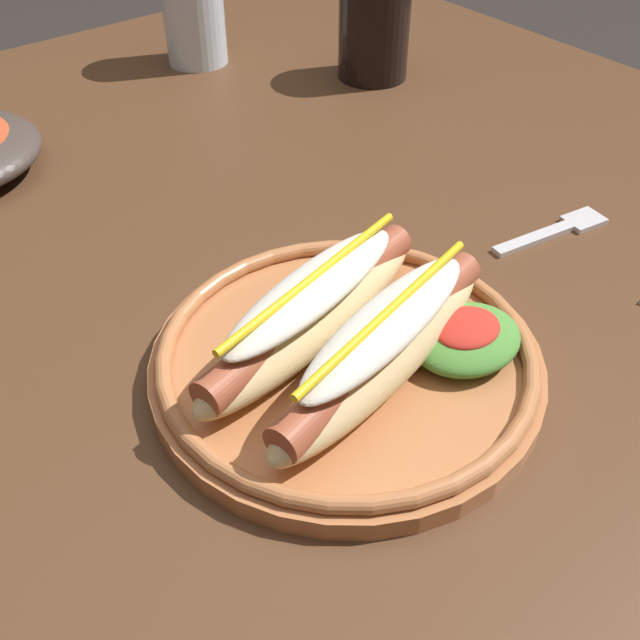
# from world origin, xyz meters

# --- Properties ---
(ground_plane) EXTENTS (8.00, 8.00, 0.00)m
(ground_plane) POSITION_xyz_m (0.00, 0.00, 0.00)
(ground_plane) COLOR #2D2826
(dining_table) EXTENTS (1.14, 1.07, 0.74)m
(dining_table) POSITION_xyz_m (0.00, 0.00, 0.64)
(dining_table) COLOR #51331E
(dining_table) RESTS_ON ground_plane
(hot_dog_plate) EXTENTS (0.28, 0.28, 0.08)m
(hot_dog_plate) POSITION_xyz_m (-0.07, -0.22, 0.77)
(hot_dog_plate) COLOR #B77042
(hot_dog_plate) RESTS_ON dining_table
(fork) EXTENTS (0.12, 0.04, 0.00)m
(fork) POSITION_xyz_m (0.20, -0.20, 0.74)
(fork) COLOR silver
(fork) RESTS_ON dining_table
(soda_cup) EXTENTS (0.09, 0.09, 0.11)m
(soda_cup) POSITION_xyz_m (0.29, 0.17, 0.79)
(soda_cup) COLOR black
(soda_cup) RESTS_ON dining_table
(water_cup) EXTENTS (0.08, 0.08, 0.14)m
(water_cup) POSITION_xyz_m (0.15, 0.34, 0.81)
(water_cup) COLOR silver
(water_cup) RESTS_ON dining_table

